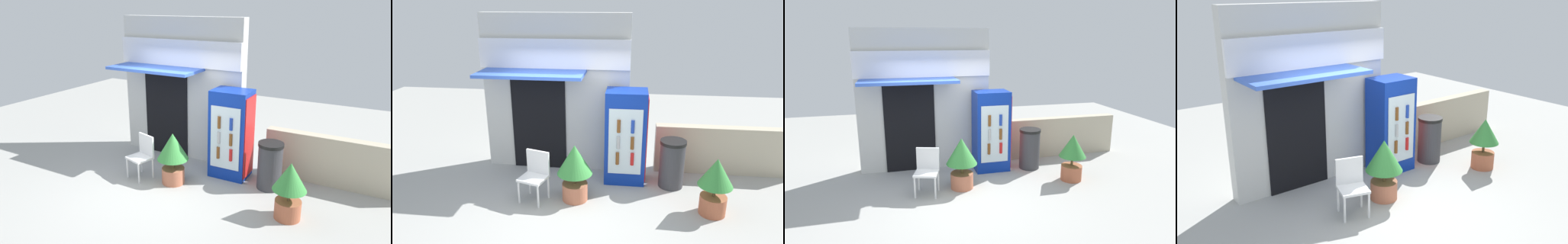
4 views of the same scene
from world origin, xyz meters
The scene contains 8 objects.
ground centered at (0.00, 0.00, 0.00)m, with size 16.00×16.00×0.00m, color #A3A39E.
storefront_building centered at (-0.41, 1.65, 1.61)m, with size 2.91×1.11×3.14m.
drink_cooler centered at (1.03, 1.18, 0.90)m, with size 0.78×0.64×1.80m.
plastic_chair centered at (-0.51, 0.27, 0.51)m, with size 0.54×0.51×0.88m.
potted_plant_near_shop centered at (0.17, 0.32, 0.62)m, with size 0.61×0.61×1.03m.
potted_plant_curbside centered at (2.49, 0.15, 0.58)m, with size 0.56×0.56×0.99m.
trash_bin centered at (1.90, 1.02, 0.46)m, with size 0.48×0.48×0.92m.
stone_boundary_wall centered at (3.03, 1.72, 0.49)m, with size 2.83×0.24×0.98m, color #B7AD93.
Camera 2 is at (1.08, -5.24, 3.39)m, focal length 33.23 mm.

